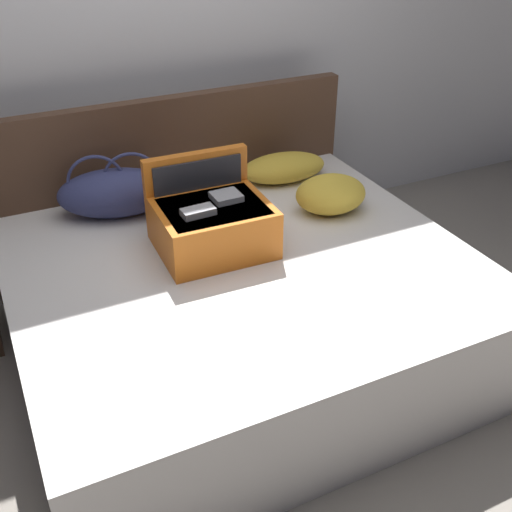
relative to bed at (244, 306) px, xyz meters
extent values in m
plane|color=gray|center=(0.00, -0.40, -0.26)|extent=(12.00, 12.00, 0.00)
cube|color=silver|center=(0.00, 1.25, 1.04)|extent=(8.00, 0.10, 2.60)
cube|color=silver|center=(0.00, 0.00, 0.00)|extent=(2.04, 1.81, 0.52)
cube|color=#4C3323|center=(0.00, 0.95, 0.24)|extent=(2.08, 0.08, 1.00)
cube|color=#D16619|center=(-0.08, 0.14, 0.37)|extent=(0.52, 0.42, 0.23)
cube|color=#28282D|center=(-0.08, 0.14, 0.41)|extent=(0.45, 0.37, 0.16)
cube|color=#99999E|center=(-0.17, 0.09, 0.50)|extent=(0.15, 0.08, 0.04)
cube|color=#99999E|center=(0.00, 0.18, 0.50)|extent=(0.13, 0.12, 0.03)
cube|color=#D16619|center=(-0.07, 0.36, 0.46)|extent=(0.51, 0.06, 0.40)
cube|color=#28282D|center=(-0.07, 0.33, 0.46)|extent=(0.43, 0.02, 0.34)
ellipsoid|color=navy|center=(-0.39, 0.68, 0.38)|extent=(0.63, 0.42, 0.24)
torus|color=navy|center=(-0.48, 0.71, 0.45)|extent=(0.28, 0.09, 0.29)
torus|color=navy|center=(-0.31, 0.66, 0.45)|extent=(0.28, 0.09, 0.29)
ellipsoid|color=gold|center=(0.61, 0.24, 0.36)|extent=(0.41, 0.34, 0.20)
ellipsoid|color=gold|center=(0.57, 0.69, 0.34)|extent=(0.51, 0.30, 0.15)
camera|label=1|loc=(-0.98, -2.16, 1.75)|focal=43.35mm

